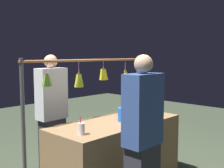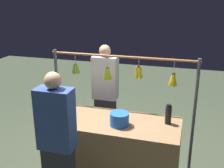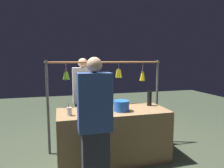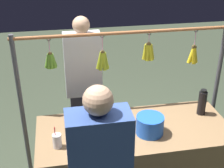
{
  "view_description": "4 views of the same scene",
  "coord_description": "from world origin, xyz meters",
  "px_view_note": "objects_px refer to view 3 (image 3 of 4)",
  "views": [
    {
      "loc": [
        2.56,
        2.34,
        1.65
      ],
      "look_at": [
        0.08,
        0.0,
        1.29
      ],
      "focal_mm": 45.74,
      "sensor_mm": 36.0,
      "label": 1
    },
    {
      "loc": [
        -0.9,
        3.11,
        2.42
      ],
      "look_at": [
        0.01,
        0.0,
        1.33
      ],
      "focal_mm": 44.47,
      "sensor_mm": 36.0,
      "label": 2
    },
    {
      "loc": [
        0.81,
        2.96,
        1.62
      ],
      "look_at": [
        0.02,
        0.0,
        1.24
      ],
      "focal_mm": 31.78,
      "sensor_mm": 36.0,
      "label": 3
    },
    {
      "loc": [
        0.62,
        2.25,
        2.43
      ],
      "look_at": [
        0.21,
        0.0,
        1.29
      ],
      "focal_mm": 50.09,
      "sensor_mm": 36.0,
      "label": 4
    }
  ],
  "objects_px": {
    "blue_bucket": "(121,106)",
    "vendor_person": "(83,101)",
    "water_bottle": "(149,99)",
    "drink_cup": "(69,111)",
    "customer_person": "(95,128)"
  },
  "relations": [
    {
      "from": "blue_bucket",
      "to": "vendor_person",
      "type": "distance_m",
      "value": 1.05
    },
    {
      "from": "water_bottle",
      "to": "drink_cup",
      "type": "distance_m",
      "value": 1.4
    },
    {
      "from": "vendor_person",
      "to": "drink_cup",
      "type": "bearing_deg",
      "value": 72.08
    },
    {
      "from": "water_bottle",
      "to": "vendor_person",
      "type": "distance_m",
      "value": 1.28
    },
    {
      "from": "water_bottle",
      "to": "vendor_person",
      "type": "xyz_separation_m",
      "value": [
        1.06,
        -0.71,
        -0.13
      ]
    },
    {
      "from": "vendor_person",
      "to": "customer_person",
      "type": "bearing_deg",
      "value": 88.09
    },
    {
      "from": "water_bottle",
      "to": "customer_person",
      "type": "bearing_deg",
      "value": 37.65
    },
    {
      "from": "vendor_person",
      "to": "customer_person",
      "type": "relative_size",
      "value": 1.0
    },
    {
      "from": "water_bottle",
      "to": "customer_person",
      "type": "xyz_separation_m",
      "value": [
        1.11,
        0.86,
        -0.13
      ]
    },
    {
      "from": "vendor_person",
      "to": "customer_person",
      "type": "height_order",
      "value": "customer_person"
    },
    {
      "from": "water_bottle",
      "to": "customer_person",
      "type": "distance_m",
      "value": 1.41
    },
    {
      "from": "blue_bucket",
      "to": "vendor_person",
      "type": "relative_size",
      "value": 0.15
    },
    {
      "from": "drink_cup",
      "to": "customer_person",
      "type": "height_order",
      "value": "customer_person"
    },
    {
      "from": "water_bottle",
      "to": "vendor_person",
      "type": "bearing_deg",
      "value": -33.97
    },
    {
      "from": "drink_cup",
      "to": "customer_person",
      "type": "xyz_separation_m",
      "value": [
        -0.27,
        0.59,
        -0.07
      ]
    }
  ]
}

